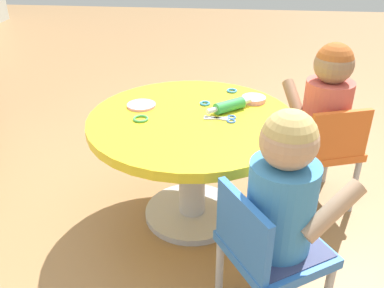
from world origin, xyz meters
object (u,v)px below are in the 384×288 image
object	(u,v)px
child_chair_right	(324,148)
craft_table	(192,143)
seated_child_right	(327,100)
seated_child_left	(284,189)
craft_scissors	(225,119)
child_chair_left	(267,250)
rolling_pin	(229,106)

from	to	relation	value
child_chair_right	craft_table	bearing A→B (deg)	105.27
child_chair_right	seated_child_right	xyz separation A→B (m)	(0.04, 0.01, 0.23)
craft_table	seated_child_left	world-z (taller)	seated_child_left
seated_child_right	craft_scissors	size ratio (longest dim) A/B	3.76
seated_child_right	craft_scissors	bearing A→B (deg)	114.98
craft_table	craft_scissors	bearing A→B (deg)	-93.03
seated_child_left	craft_scissors	distance (m)	0.55
child_chair_left	rolling_pin	world-z (taller)	rolling_pin
rolling_pin	craft_table	bearing A→B (deg)	117.61
child_chair_left	child_chair_right	distance (m)	0.77
craft_table	craft_scissors	world-z (taller)	craft_scissors
child_chair_left	seated_child_left	distance (m)	0.23
craft_table	child_chair_right	bearing A→B (deg)	-74.73
seated_child_left	seated_child_right	xyz separation A→B (m)	(0.72, -0.25, 0.00)
craft_table	craft_scissors	size ratio (longest dim) A/B	6.47
child_chair_left	child_chair_right	world-z (taller)	same
seated_child_right	craft_scissors	world-z (taller)	seated_child_right
seated_child_left	craft_scissors	size ratio (longest dim) A/B	3.76
rolling_pin	child_chair_right	bearing A→B (deg)	-79.39
craft_table	child_chair_right	distance (m)	0.62
seated_child_left	seated_child_right	size ratio (longest dim) A/B	1.00
seated_child_right	rolling_pin	xyz separation A→B (m)	(-0.12, 0.43, 0.00)
seated_child_right	seated_child_left	bearing A→B (deg)	160.76
craft_scissors	seated_child_right	bearing A→B (deg)	-65.02
craft_table	rolling_pin	size ratio (longest dim) A/B	4.55
craft_table	craft_scissors	xyz separation A→B (m)	(-0.01, -0.14, 0.13)
seated_child_left	child_chair_right	distance (m)	0.77
seated_child_right	rolling_pin	bearing A→B (deg)	105.66
rolling_pin	craft_scissors	bearing A→B (deg)	170.30
seated_child_left	child_chair_right	bearing A→B (deg)	-21.14
child_chair_left	child_chair_right	bearing A→B (deg)	-22.93
child_chair_left	rolling_pin	xyz separation A→B (m)	(0.62, 0.15, 0.23)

